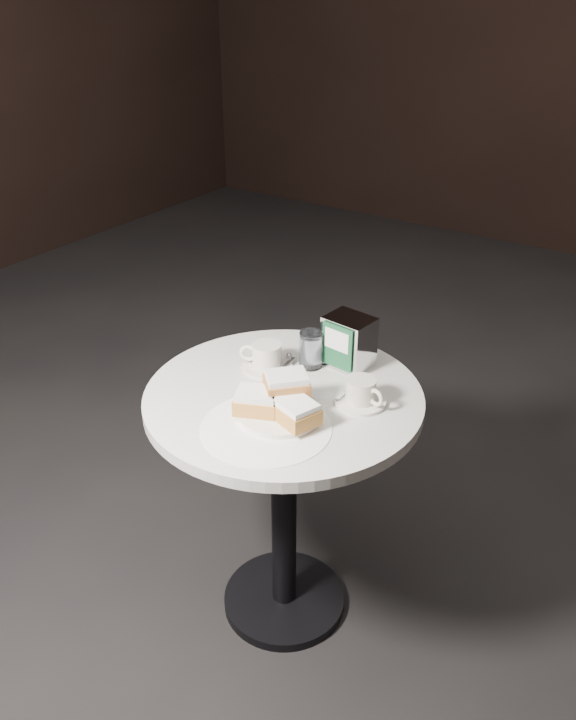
# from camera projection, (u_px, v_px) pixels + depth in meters

# --- Properties ---
(ground) EXTENTS (7.00, 7.00, 0.00)m
(ground) POSITION_uv_depth(u_px,v_px,m) (284.00, 602.00, 2.12)
(ground) COLOR black
(ground) RESTS_ON ground
(cafe_table) EXTENTS (0.70, 0.70, 0.74)m
(cafe_table) POSITION_uv_depth(u_px,v_px,m) (284.00, 457.00, 1.85)
(cafe_table) COLOR black
(cafe_table) RESTS_ON ground
(sugar_spill) EXTENTS (0.35, 0.35, 0.00)m
(sugar_spill) POSITION_uv_depth(u_px,v_px,m) (266.00, 428.00, 1.62)
(sugar_spill) COLOR white
(sugar_spill) RESTS_ON cafe_table
(beignet_plate) EXTENTS (0.23, 0.22, 0.10)m
(beignet_plate) POSITION_uv_depth(u_px,v_px,m) (280.00, 403.00, 1.64)
(beignet_plate) COLOR white
(beignet_plate) RESTS_ON cafe_table
(coffee_cup_left) EXTENTS (0.18, 0.18, 0.07)m
(coffee_cup_left) POSITION_uv_depth(u_px,v_px,m) (266.00, 358.00, 1.85)
(coffee_cup_left) COLOR silver
(coffee_cup_left) RESTS_ON cafe_table
(coffee_cup_right) EXTENTS (0.15, 0.15, 0.07)m
(coffee_cup_right) POSITION_uv_depth(u_px,v_px,m) (361.00, 393.00, 1.70)
(coffee_cup_right) COLOR white
(coffee_cup_right) RESTS_ON cafe_table
(water_glass_left) EXTENTS (0.08, 0.08, 0.10)m
(water_glass_left) POSITION_uv_depth(u_px,v_px,m) (311.00, 350.00, 1.85)
(water_glass_left) COLOR white
(water_glass_left) RESTS_ON cafe_table
(water_glass_right) EXTENTS (0.07, 0.07, 0.10)m
(water_glass_right) POSITION_uv_depth(u_px,v_px,m) (346.00, 347.00, 1.86)
(water_glass_right) COLOR white
(water_glass_right) RESTS_ON cafe_table
(napkin_dispenser) EXTENTS (0.13, 0.11, 0.14)m
(napkin_dispenser) POSITION_uv_depth(u_px,v_px,m) (349.00, 342.00, 1.84)
(napkin_dispenser) COLOR silver
(napkin_dispenser) RESTS_ON cafe_table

